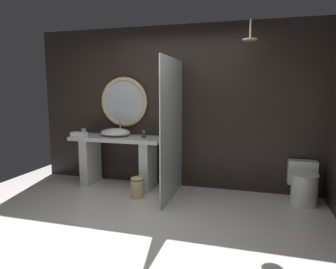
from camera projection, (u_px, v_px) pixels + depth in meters
The scene contains 12 objects.
ground_plane at pixel (130, 234), 3.36m from camera, with size 5.76×5.76×0.00m, color silver.
back_wall_panel at pixel (174, 107), 4.97m from camera, with size 4.80×0.10×2.60m, color black.
vanity_counter at pixel (119, 155), 4.99m from camera, with size 1.53×0.56×0.83m.
vessel_sink at pixel (116, 132), 4.96m from camera, with size 0.50×0.41×0.22m.
tumbler_cup at pixel (84, 131), 5.15m from camera, with size 0.08×0.08×0.11m, color silver.
soap_dispenser at pixel (144, 135), 4.78m from camera, with size 0.06×0.06×0.13m.
round_wall_mirror at pixel (124, 102), 5.11m from camera, with size 0.84×0.07×0.84m.
shower_glass_panel at pixel (172, 130), 4.38m from camera, with size 0.02×1.17×2.03m, color silver.
rain_shower_head at pixel (250, 38), 3.97m from camera, with size 0.20×0.20×0.27m.
toilet at pixel (303, 183), 4.26m from camera, with size 0.40×0.56×0.57m.
waste_bin at pixel (137, 187), 4.49m from camera, with size 0.20×0.20×0.32m.
folded_hand_towel at pixel (79, 134), 4.93m from camera, with size 0.25×0.14×0.07m, color white.
Camera 1 is at (1.28, -2.92, 1.59)m, focal length 32.39 mm.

